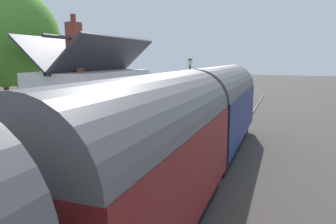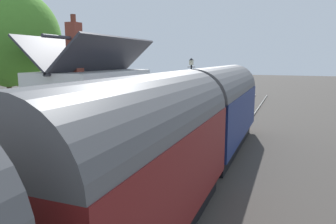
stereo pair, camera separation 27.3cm
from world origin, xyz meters
name	(u,v)px [view 1 (the left image)]	position (x,y,z in m)	size (l,w,h in m)	color
ground_plane	(200,147)	(0.00, 0.00, 0.00)	(160.00, 160.00, 0.00)	#423D38
platform	(131,132)	(0.00, 4.16, 0.49)	(32.00, 6.33, 0.98)	gray
platform_edge_coping	(180,127)	(0.00, 1.18, 0.99)	(32.00, 0.36, 0.02)	beige
rail_near	(230,148)	(0.00, -1.62, 0.07)	(52.00, 0.08, 0.14)	gray
rail_far	(204,146)	(0.00, -0.18, 0.07)	(52.00, 0.08, 0.14)	gray
train	(151,154)	(-8.76, -0.90, 2.22)	(27.34, 2.73, 4.32)	black
station_building	(94,98)	(-2.14, 5.19, 2.68)	(6.96, 3.73, 5.74)	white
bench_by_lamp	(54,161)	(-8.23, 2.75, 1.45)	(1.40, 0.44, 0.88)	brown
bench_platform_end	(201,96)	(11.11, 2.86, 1.45)	(1.42, 0.49, 0.88)	brown
planter_bench_right	(128,105)	(3.48, 6.16, 1.47)	(0.68, 0.68, 0.94)	#9E5138
planter_bench_left	(143,108)	(3.43, 4.99, 1.38)	(0.42, 0.42, 0.76)	#9E5138
lamp_post_platform	(190,75)	(4.15, 1.84, 3.60)	(0.32, 0.50, 3.77)	black
station_sign_board	(207,91)	(8.26, 1.63, 2.16)	(0.96, 0.06, 1.57)	black
tree_behind_building	(4,66)	(1.26, 14.80, 4.19)	(2.95, 2.81, 5.79)	#4C3828
tree_mid_background	(96,58)	(8.00, 11.52, 4.73)	(3.20, 3.23, 6.34)	#4C3828
tree_far_right	(17,39)	(-2.79, 9.35, 5.73)	(4.70, 4.16, 8.28)	#4C3828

